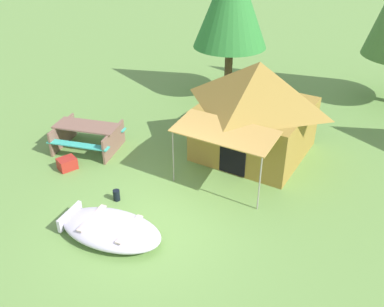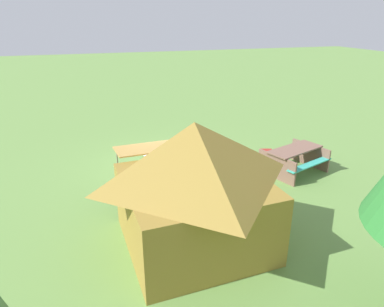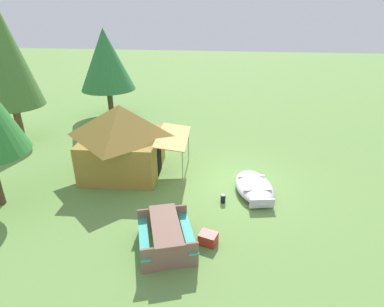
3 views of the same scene
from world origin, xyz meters
The scene contains 6 objects.
ground_plane centered at (0.00, 0.00, 0.00)m, with size 80.00×80.00×0.00m, color #6A9647.
beached_rowboat centered at (-0.58, -0.82, 0.22)m, with size 2.59×1.71×0.42m.
canvas_cabin_tent centered at (0.39, 4.30, 1.44)m, with size 3.25×4.26×2.78m.
picnic_table centered at (-3.84, 1.74, 0.50)m, with size 2.24×1.98×0.80m.
cooler_box centered at (-3.53, 0.60, 0.16)m, with size 0.48×0.40×0.33m, color #AE2A21.
fuel_can centered at (-1.39, 0.26, 0.14)m, with size 0.17×0.17×0.29m, color black.
Camera 2 is at (2.42, 10.39, 4.68)m, focal length 32.16 mm.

